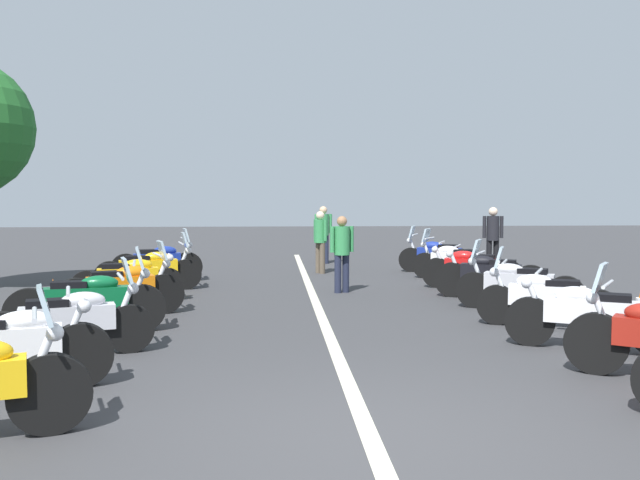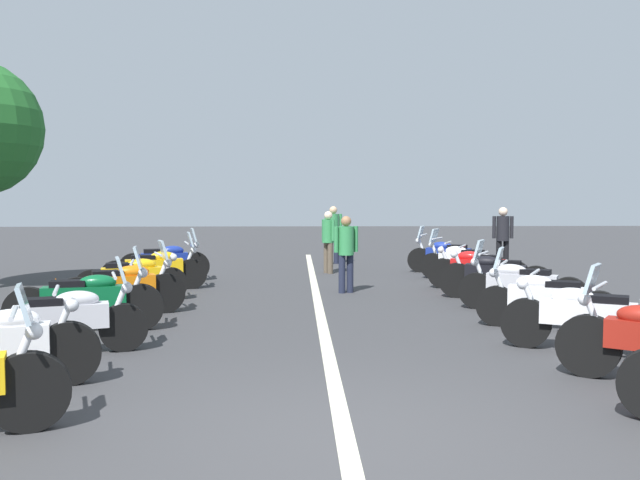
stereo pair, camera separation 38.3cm
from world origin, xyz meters
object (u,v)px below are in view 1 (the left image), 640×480
(motorcycle_right_row_3, at_px, (544,297))
(motorcycle_right_row_8, at_px, (438,255))
(traffic_cone_1, at_px, (53,298))
(motorcycle_left_row_2, at_px, (71,320))
(motorcycle_right_row_6, at_px, (471,268))
(motorcycle_left_row_3, at_px, (89,300))
(bystander_1, at_px, (323,230))
(motorcycle_right_row_7, at_px, (454,260))
(motorcycle_left_row_4, at_px, (123,288))
(motorcycle_left_row_6, at_px, (150,268))
(motorcycle_left_row_7, at_px, (158,261))
(bystander_0, at_px, (342,248))
(motorcycle_left_row_1, at_px, (7,347))
(bystander_4, at_px, (493,234))
(motorcycle_left_row_5, at_px, (129,278))
(motorcycle_right_row_2, at_px, (589,315))
(motorcycle_right_row_5, at_px, (490,274))
(bystander_3, at_px, (320,237))
(motorcycle_right_row_4, at_px, (517,284))

(motorcycle_right_row_3, distance_m, motorcycle_right_row_8, 7.26)
(motorcycle_right_row_3, xyz_separation_m, traffic_cone_1, (1.51, 7.63, -0.17))
(motorcycle_left_row_2, relative_size, motorcycle_right_row_6, 1.00)
(motorcycle_left_row_2, distance_m, motorcycle_left_row_3, 1.41)
(motorcycle_right_row_8, xyz_separation_m, bystander_1, (2.57, 2.78, 0.52))
(motorcycle_right_row_3, relative_size, motorcycle_right_row_7, 1.03)
(motorcycle_left_row_4, height_order, motorcycle_right_row_7, motorcycle_left_row_4)
(motorcycle_left_row_4, distance_m, bystander_1, 9.34)
(motorcycle_left_row_6, relative_size, motorcycle_left_row_7, 1.06)
(motorcycle_right_row_3, relative_size, bystander_0, 1.22)
(motorcycle_left_row_1, xyz_separation_m, bystander_1, (12.74, -4.08, 0.53))
(motorcycle_right_row_7, distance_m, bystander_4, 2.01)
(motorcycle_left_row_5, height_order, bystander_4, bystander_4)
(motorcycle_left_row_1, xyz_separation_m, motorcycle_right_row_7, (8.70, -6.88, -0.00))
(motorcycle_right_row_3, relative_size, bystander_1, 1.13)
(bystander_1, bearing_deg, traffic_cone_1, -43.65)
(motorcycle_right_row_3, height_order, bystander_0, bystander_0)
(motorcycle_left_row_3, height_order, motorcycle_right_row_2, motorcycle_left_row_3)
(motorcycle_left_row_1, bearing_deg, bystander_1, 55.58)
(motorcycle_right_row_5, relative_size, bystander_4, 1.19)
(motorcycle_left_row_4, xyz_separation_m, motorcycle_right_row_3, (-1.37, -6.48, -0.02))
(motorcycle_left_row_7, xyz_separation_m, motorcycle_right_row_2, (-7.30, -6.62, -0.02))
(motorcycle_right_row_2, relative_size, traffic_cone_1, 3.14)
(motorcycle_left_row_6, xyz_separation_m, bystander_3, (2.98, -3.76, 0.46))
(motorcycle_left_row_7, height_order, motorcycle_right_row_8, motorcycle_left_row_7)
(motorcycle_left_row_6, distance_m, motorcycle_right_row_2, 8.81)
(motorcycle_right_row_2, bearing_deg, motorcycle_right_row_6, -63.83)
(motorcycle_left_row_7, height_order, motorcycle_right_row_6, motorcycle_left_row_7)
(motorcycle_left_row_3, distance_m, motorcycle_left_row_4, 1.38)
(motorcycle_left_row_2, height_order, motorcycle_right_row_8, motorcycle_right_row_8)
(motorcycle_right_row_3, bearing_deg, motorcycle_right_row_8, -67.38)
(motorcycle_right_row_4, distance_m, motorcycle_right_row_5, 1.35)
(motorcycle_right_row_4, height_order, bystander_1, bystander_1)
(motorcycle_right_row_6, bearing_deg, bystander_0, 30.60)
(motorcycle_right_row_6, relative_size, bystander_3, 1.25)
(motorcycle_left_row_7, height_order, motorcycle_right_row_3, motorcycle_left_row_7)
(motorcycle_left_row_5, height_order, bystander_1, bystander_1)
(motorcycle_right_row_5, distance_m, traffic_cone_1, 7.85)
(traffic_cone_1, bearing_deg, motorcycle_left_row_2, -158.51)
(motorcycle_left_row_4, relative_size, motorcycle_left_row_5, 0.97)
(motorcycle_right_row_7, height_order, bystander_1, bystander_1)
(traffic_cone_1, xyz_separation_m, bystander_4, (5.64, -9.24, 0.70))
(motorcycle_left_row_4, bearing_deg, motorcycle_right_row_5, -8.57)
(motorcycle_left_row_3, bearing_deg, motorcycle_right_row_3, -10.78)
(motorcycle_left_row_3, xyz_separation_m, motorcycle_right_row_5, (2.83, -6.75, -0.01))
(motorcycle_right_row_2, distance_m, motorcycle_right_row_8, 8.77)
(motorcycle_left_row_6, height_order, bystander_4, bystander_4)
(motorcycle_right_row_7, xyz_separation_m, bystander_4, (1.36, -1.38, 0.53))
(traffic_cone_1, bearing_deg, bystander_1, -31.33)
(motorcycle_left_row_1, xyz_separation_m, bystander_0, (6.75, -4.01, 0.45))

